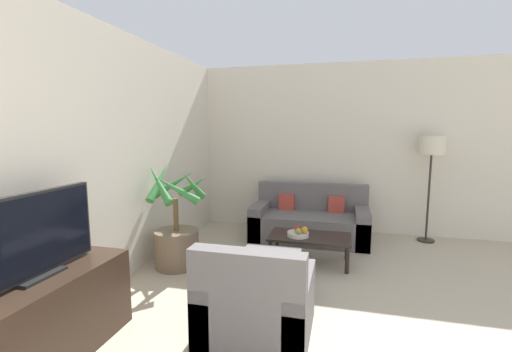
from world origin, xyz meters
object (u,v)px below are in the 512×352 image
television (35,236)px  apple_green (298,231)px  armchair (257,304)px  fruit_bowl (298,234)px  sofa_loveseat (310,221)px  apple_red (297,229)px  coffee_table (310,239)px  potted_palm (177,235)px  ottoman (270,273)px  orange_fruit (304,230)px  tv_console (42,320)px  floor_lamp (432,151)px

television → apple_green: television is taller
television → armchair: size_ratio=1.16×
fruit_bowl → sofa_loveseat: bearing=87.3°
armchair → apple_red: bearing=86.1°
coffee_table → apple_red: 0.21m
potted_palm → ottoman: bearing=-17.0°
apple_red → ottoman: size_ratio=0.13×
coffee_table → orange_fruit: bearing=-123.4°
television → potted_palm: 1.90m
potted_palm → ottoman: (1.23, -0.38, -0.19)m
television → apple_red: 2.78m
television → fruit_bowl: bearing=56.3°
apple_green → armchair: 1.52m
tv_console → sofa_loveseat: (1.56, 3.29, -0.05)m
armchair → fruit_bowl: bearing=85.6°
sofa_loveseat → armchair: (-0.17, -2.61, -0.00)m
fruit_bowl → armchair: armchair is taller
potted_palm → armchair: bearing=-41.5°
orange_fruit → ottoman: 0.87m
coffee_table → potted_palm: bearing=-161.8°
floor_lamp → apple_green: floor_lamp is taller
television → orange_fruit: 2.79m
fruit_bowl → apple_green: size_ratio=3.71×
ottoman → apple_green: bearing=75.4°
sofa_loveseat → coffee_table: bearing=-84.6°
apple_red → ottoman: apple_red is taller
coffee_table → fruit_bowl: size_ratio=3.77×
fruit_bowl → ottoman: size_ratio=0.45×
potted_palm → apple_red: (1.39, 0.47, 0.04)m
potted_palm → floor_lamp: floor_lamp is taller
tv_console → potted_palm: potted_palm is taller
apple_green → orange_fruit: size_ratio=0.87×
sofa_loveseat → floor_lamp: 2.03m
apple_green → armchair: armchair is taller
floor_lamp → ottoman: floor_lamp is taller
apple_green → orange_fruit: 0.09m
apple_red → apple_green: apple_red is taller
fruit_bowl → orange_fruit: bearing=-19.1°
apple_red → armchair: bearing=-93.9°
coffee_table → ottoman: 0.95m
television → armchair: (1.39, 0.68, -0.67)m
apple_red → tv_console: bearing=-123.3°
apple_red → floor_lamp: bearing=36.7°
tv_console → fruit_bowl: (1.51, 2.27, 0.06)m
armchair → ottoman: size_ratio=1.42×
coffee_table → apple_red: (-0.15, -0.04, 0.14)m
fruit_bowl → ottoman: (-0.18, -0.82, -0.17)m
potted_palm → armchair: 1.72m
apple_red → apple_green: 0.10m
fruit_bowl → ottoman: 0.86m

